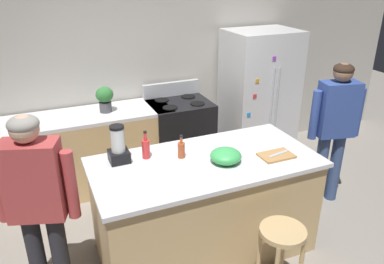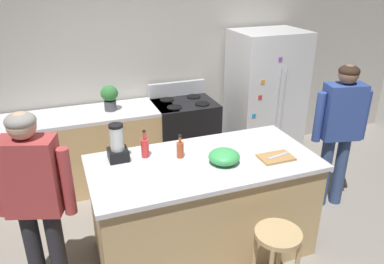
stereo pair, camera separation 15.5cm
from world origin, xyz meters
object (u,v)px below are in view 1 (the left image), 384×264
Objects in this scene: person_by_sink_right at (335,122)px; chef_knife at (278,154)px; bottle_soda at (146,148)px; stove_range at (180,136)px; cutting_board at (276,156)px; person_by_island_left at (37,197)px; bottle_cooking_sauce at (181,149)px; bar_stool at (281,245)px; blender_appliance at (118,147)px; mixing_bowl at (226,156)px; kitchen_island at (205,206)px; refrigerator at (258,97)px; potted_plant at (105,98)px.

person_by_sink_right is 1.09m from chef_knife.
bottle_soda is 1.16× the size of chef_knife.
stove_range is 1.79m from cutting_board.
person_by_island_left is 3.03m from person_by_sink_right.
bottle_cooking_sauce reaches higher than cutting_board.
bar_stool is 3.05× the size of chef_knife.
bottle_cooking_sauce is 0.87m from chef_knife.
chef_knife is at bearing -19.30° from blender_appliance.
mixing_bowl reaches higher than bar_stool.
mixing_bowl is (-0.15, 0.67, 0.50)m from bar_stool.
stove_range is (0.35, 1.52, 0.01)m from kitchen_island.
kitchen_island is 0.56m from mixing_bowl.
bottle_soda is 0.85× the size of cutting_board.
bottle_soda is 1.19× the size of bottle_cooking_sauce.
person_by_sink_right reaches higher than cutting_board.
refrigerator is 5.90× the size of cutting_board.
stove_range is at bearing 178.77° from refrigerator.
blender_appliance reaches higher than potted_plant.
refrigerator is 8.20× the size of bottle_cooking_sauce.
chef_knife is (0.80, -0.32, -0.06)m from bottle_cooking_sauce.
bar_stool is 2.54m from potted_plant.
cutting_board is at bearing -19.57° from blender_appliance.
person_by_sink_right is 4.84× the size of blender_appliance.
person_by_island_left is 1.53m from mixing_bowl.
cutting_board reaches higher than bar_stool.
bottle_soda is at bearing 147.53° from chef_knife.
bottle_cooking_sauce reaches higher than bar_stool.
chef_knife is at bearing -117.32° from refrigerator.
mixing_bowl is 1.24× the size of chef_knife.
cutting_board is (0.46, -0.09, -0.05)m from mixing_bowl.
stove_range is at bearing 82.64° from mixing_bowl.
bottle_soda is (0.23, -0.03, -0.05)m from blender_appliance.
mixing_bowl is at bearing -1.37° from person_by_island_left.
blender_appliance is (-1.00, 1.05, 0.58)m from bar_stool.
refrigerator is at bearing 49.70° from mixing_bowl.
person_by_island_left is 1.23m from bottle_cooking_sauce.
person_by_sink_right reaches higher than person_by_island_left.
stove_range is 1.74m from blender_appliance.
bottle_soda reaches higher than bar_stool.
person_by_sink_right is 1.82m from bottle_cooking_sauce.
refrigerator reaches higher than kitchen_island.
person_by_island_left is at bearing -137.59° from stove_range.
blender_appliance reaches higher than cutting_board.
kitchen_island is 9.05× the size of chef_knife.
potted_plant is (-0.91, 0.03, 0.64)m from stove_range.
person_by_island_left reaches higher than bar_stool.
refrigerator is 2.33m from bottle_soda.
mixing_bowl is (0.61, -0.35, -0.03)m from bottle_soda.
chef_knife is at bearing -80.84° from stove_range.
potted_plant is (-2.05, 0.05, 0.24)m from refrigerator.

